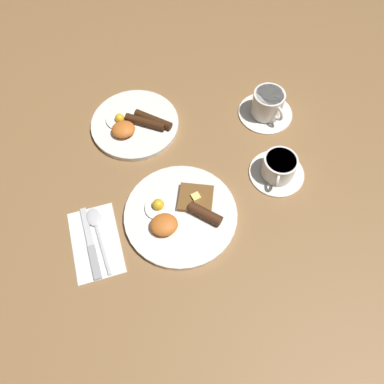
{
  "coord_description": "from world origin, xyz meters",
  "views": [
    {
      "loc": [
        -0.05,
        -0.39,
        0.84
      ],
      "look_at": [
        0.04,
        0.05,
        0.03
      ],
      "focal_mm": 35.0,
      "sensor_mm": 36.0,
      "label": 1
    }
  ],
  "objects_px": {
    "spoon": "(96,224)",
    "knife": "(91,246)",
    "breakfast_plate_far": "(135,124)",
    "teacup_near": "(278,168)",
    "breakfast_plate_near": "(181,214)",
    "teacup_far": "(267,106)"
  },
  "relations": [
    {
      "from": "spoon",
      "to": "knife",
      "type": "bearing_deg",
      "value": 155.34
    },
    {
      "from": "knife",
      "to": "spoon",
      "type": "relative_size",
      "value": 1.05
    },
    {
      "from": "breakfast_plate_far",
      "to": "teacup_near",
      "type": "height_order",
      "value": "teacup_near"
    },
    {
      "from": "teacup_near",
      "to": "breakfast_plate_far",
      "type": "bearing_deg",
      "value": 147.02
    },
    {
      "from": "breakfast_plate_near",
      "to": "knife",
      "type": "xyz_separation_m",
      "value": [
        -0.22,
        -0.04,
        -0.0
      ]
    },
    {
      "from": "teacup_far",
      "to": "knife",
      "type": "bearing_deg",
      "value": -148.32
    },
    {
      "from": "teacup_near",
      "to": "knife",
      "type": "xyz_separation_m",
      "value": [
        -0.49,
        -0.12,
        -0.02
      ]
    },
    {
      "from": "breakfast_plate_far",
      "to": "knife",
      "type": "bearing_deg",
      "value": -112.54
    },
    {
      "from": "breakfast_plate_far",
      "to": "teacup_far",
      "type": "bearing_deg",
      "value": -3.4
    },
    {
      "from": "breakfast_plate_near",
      "to": "knife",
      "type": "distance_m",
      "value": 0.22
    },
    {
      "from": "teacup_near",
      "to": "spoon",
      "type": "bearing_deg",
      "value": -172.77
    },
    {
      "from": "teacup_near",
      "to": "teacup_far",
      "type": "bearing_deg",
      "value": 82.06
    },
    {
      "from": "teacup_far",
      "to": "knife",
      "type": "xyz_separation_m",
      "value": [
        -0.52,
        -0.32,
        -0.03
      ]
    },
    {
      "from": "breakfast_plate_far",
      "to": "teacup_far",
      "type": "height_order",
      "value": "teacup_far"
    },
    {
      "from": "teacup_far",
      "to": "spoon",
      "type": "bearing_deg",
      "value": -152.38
    },
    {
      "from": "teacup_near",
      "to": "teacup_far",
      "type": "xyz_separation_m",
      "value": [
        0.03,
        0.2,
        0.01
      ]
    },
    {
      "from": "knife",
      "to": "teacup_near",
      "type": "bearing_deg",
      "value": -84.64
    },
    {
      "from": "breakfast_plate_far",
      "to": "spoon",
      "type": "relative_size",
      "value": 1.38
    },
    {
      "from": "teacup_far",
      "to": "spoon",
      "type": "xyz_separation_m",
      "value": [
        -0.5,
        -0.26,
        -0.03
      ]
    },
    {
      "from": "teacup_near",
      "to": "knife",
      "type": "bearing_deg",
      "value": -166.63
    },
    {
      "from": "breakfast_plate_near",
      "to": "breakfast_plate_far",
      "type": "height_order",
      "value": "same"
    },
    {
      "from": "breakfast_plate_near",
      "to": "spoon",
      "type": "xyz_separation_m",
      "value": [
        -0.21,
        0.01,
        -0.0
      ]
    }
  ]
}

